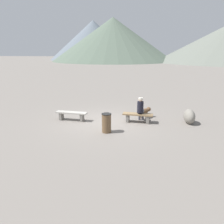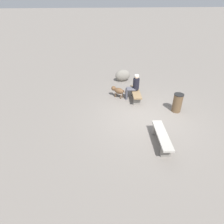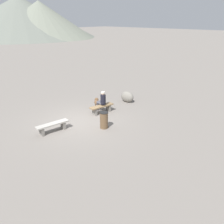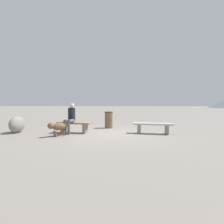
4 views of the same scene
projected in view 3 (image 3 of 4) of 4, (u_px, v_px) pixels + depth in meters
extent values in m
cube|color=gray|center=(81.00, 122.00, 12.94)|extent=(210.00, 210.00, 0.06)
cube|color=gray|center=(42.00, 132.00, 11.34)|extent=(0.17, 0.34, 0.38)
cube|color=gray|center=(63.00, 125.00, 12.02)|extent=(0.17, 0.34, 0.38)
cube|color=#B2ADA3|center=(52.00, 124.00, 11.59)|extent=(1.68, 0.54, 0.07)
cube|color=gray|center=(95.00, 112.00, 13.70)|extent=(0.18, 0.35, 0.40)
cube|color=gray|center=(108.00, 108.00, 14.31)|extent=(0.18, 0.35, 0.40)
cube|color=#8C704C|center=(102.00, 106.00, 13.92)|extent=(1.54, 0.56, 0.07)
cylinder|color=black|center=(103.00, 99.00, 13.84)|extent=(0.31, 0.31, 0.55)
sphere|color=beige|center=(103.00, 93.00, 13.71)|extent=(0.21, 0.21, 0.21)
cylinder|color=silver|center=(103.00, 92.00, 13.69)|extent=(0.22, 0.22, 0.07)
cylinder|color=#4C4C56|center=(102.00, 103.00, 14.16)|extent=(0.20, 0.47, 0.15)
cylinder|color=#4C4C56|center=(100.00, 106.00, 14.43)|extent=(0.11, 0.11, 0.54)
cylinder|color=#4C4C56|center=(100.00, 103.00, 14.06)|extent=(0.20, 0.47, 0.15)
cylinder|color=#4C4C56|center=(98.00, 106.00, 14.33)|extent=(0.11, 0.11, 0.54)
ellipsoid|color=brown|center=(97.00, 102.00, 14.68)|extent=(0.58, 0.60, 0.30)
sphere|color=brown|center=(97.00, 100.00, 14.97)|extent=(0.24, 0.24, 0.24)
cylinder|color=brown|center=(95.00, 105.00, 14.94)|extent=(0.04, 0.04, 0.23)
cylinder|color=brown|center=(98.00, 105.00, 14.95)|extent=(0.04, 0.04, 0.23)
cylinder|color=brown|center=(95.00, 107.00, 14.62)|extent=(0.04, 0.04, 0.23)
cylinder|color=brown|center=(98.00, 107.00, 14.63)|extent=(0.04, 0.04, 0.23)
cylinder|color=brown|center=(97.00, 103.00, 14.38)|extent=(0.10, 0.11, 0.15)
cylinder|color=brown|center=(104.00, 120.00, 12.01)|extent=(0.41, 0.41, 0.83)
cylinder|color=black|center=(104.00, 112.00, 11.85)|extent=(0.43, 0.43, 0.03)
ellipsoid|color=gray|center=(127.00, 97.00, 15.77)|extent=(0.61, 0.97, 0.72)
cone|color=slate|center=(20.00, 17.00, 66.09)|extent=(41.38, 41.38, 10.78)
cone|color=gray|center=(40.00, 20.00, 63.73)|extent=(28.63, 28.63, 9.46)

